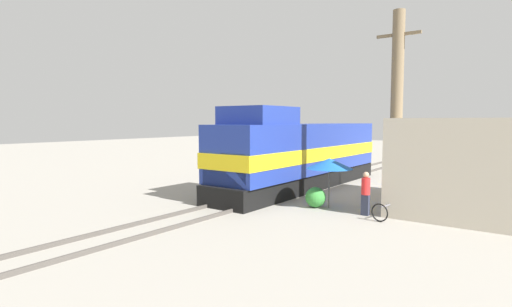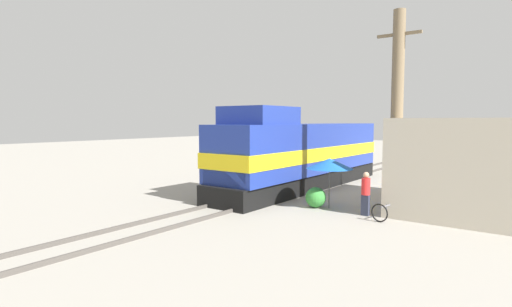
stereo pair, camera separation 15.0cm
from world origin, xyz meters
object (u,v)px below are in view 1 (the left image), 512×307
(vendor_umbrella, at_px, (329,164))
(utility_pole, at_px, (396,111))
(person_bystander, at_px, (366,192))
(bicycle, at_px, (390,209))
(billboard_sign, at_px, (414,146))
(locomotive, at_px, (300,154))

(vendor_umbrella, bearing_deg, utility_pole, 30.72)
(person_bystander, distance_m, bicycle, 1.13)
(billboard_sign, bearing_deg, bicycle, -82.60)
(utility_pole, height_order, person_bystander, utility_pole)
(locomotive, relative_size, billboard_sign, 4.34)
(utility_pole, relative_size, person_bystander, 4.75)
(bicycle, bearing_deg, locomotive, 159.22)
(locomotive, height_order, billboard_sign, locomotive)
(bicycle, bearing_deg, person_bystander, -163.10)
(vendor_umbrella, bearing_deg, bicycle, -5.98)
(billboard_sign, height_order, person_bystander, billboard_sign)
(utility_pole, relative_size, bicycle, 4.87)
(locomotive, distance_m, utility_pole, 6.71)
(vendor_umbrella, distance_m, billboard_sign, 6.31)
(billboard_sign, distance_m, bicycle, 6.66)
(locomotive, bearing_deg, utility_pole, -21.12)
(vendor_umbrella, bearing_deg, locomotive, 134.03)
(utility_pole, bearing_deg, locomotive, 158.88)
(utility_pole, bearing_deg, vendor_umbrella, -149.28)
(locomotive, height_order, person_bystander, locomotive)
(locomotive, bearing_deg, person_bystander, -37.28)
(locomotive, xyz_separation_m, person_bystander, (5.32, -4.05, -0.96))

